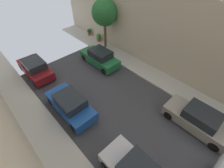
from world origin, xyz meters
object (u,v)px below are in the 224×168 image
(parked_car_right_2, at_px, (198,119))
(potted_plant_2, at_px, (99,37))
(parked_car_left_4, at_px, (35,68))
(parked_car_right_3, at_px, (100,58))
(street_tree_1, at_px, (105,13))
(potted_plant_1, at_px, (89,32))
(parked_car_left_3, at_px, (70,105))

(parked_car_right_2, relative_size, potted_plant_2, 4.79)
(parked_car_left_4, bearing_deg, parked_car_right_3, -26.85)
(parked_car_right_3, relative_size, potted_plant_2, 4.79)
(parked_car_left_4, xyz_separation_m, street_tree_1, (7.90, -0.73, 3.21))
(parked_car_left_4, bearing_deg, street_tree_1, -5.31)
(potted_plant_1, bearing_deg, parked_car_right_2, -100.74)
(parked_car_left_3, xyz_separation_m, potted_plant_1, (8.35, 8.77, -0.11))
(potted_plant_1, relative_size, potted_plant_2, 0.95)
(parked_car_right_2, bearing_deg, parked_car_left_4, 113.08)
(parked_car_right_2, bearing_deg, street_tree_1, 78.16)
(street_tree_1, distance_m, potted_plant_1, 4.95)
(parked_car_right_3, height_order, street_tree_1, street_tree_1)
(potted_plant_1, bearing_deg, potted_plant_2, -92.99)
(parked_car_left_4, distance_m, potted_plant_2, 8.30)
(potted_plant_2, bearing_deg, potted_plant_1, 87.01)
(street_tree_1, distance_m, potted_plant_2, 3.71)
(street_tree_1, bearing_deg, parked_car_right_2, -101.84)
(parked_car_left_4, height_order, parked_car_right_2, same)
(parked_car_left_3, height_order, potted_plant_2, parked_car_left_3)
(parked_car_right_3, bearing_deg, potted_plant_2, 51.91)
(parked_car_right_3, bearing_deg, parked_car_left_3, -149.88)
(parked_car_left_3, xyz_separation_m, potted_plant_2, (8.25, 6.77, -0.10))
(parked_car_left_4, xyz_separation_m, parked_car_right_2, (5.40, -12.67, 0.00))
(parked_car_left_4, distance_m, parked_car_right_3, 6.05)
(parked_car_left_3, xyz_separation_m, parked_car_right_2, (5.40, -6.81, 0.00))
(parked_car_right_2, bearing_deg, potted_plant_2, 78.14)
(potted_plant_1, xyz_separation_m, potted_plant_2, (-0.10, -2.00, 0.01))
(parked_car_left_4, relative_size, parked_car_right_3, 1.00)
(parked_car_right_2, relative_size, parked_car_right_3, 1.00)
(parked_car_right_2, distance_m, potted_plant_2, 13.87)
(parked_car_left_3, xyz_separation_m, street_tree_1, (7.90, 5.13, 3.21))
(parked_car_left_3, height_order, street_tree_1, street_tree_1)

